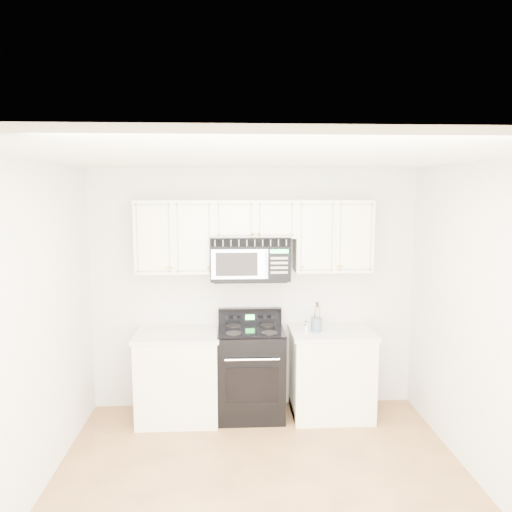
{
  "coord_description": "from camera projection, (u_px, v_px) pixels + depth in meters",
  "views": [
    {
      "loc": [
        -0.25,
        -3.57,
        2.36
      ],
      "look_at": [
        0.0,
        1.3,
        1.72
      ],
      "focal_mm": 35.0,
      "sensor_mm": 36.0,
      "label": 1
    }
  ],
  "objects": [
    {
      "name": "shaker_salt",
      "position": [
        306.0,
        328.0,
        5.08
      ],
      "size": [
        0.04,
        0.04,
        0.1
      ],
      "color": "silver",
      "rests_on": "base_cabinet_right"
    },
    {
      "name": "base_cabinet_left",
      "position": [
        179.0,
        378.0,
        5.18
      ],
      "size": [
        0.86,
        0.65,
        0.92
      ],
      "color": "white",
      "rests_on": "ground"
    },
    {
      "name": "room",
      "position": [
        265.0,
        335.0,
        3.69
      ],
      "size": [
        3.51,
        3.51,
        2.61
      ],
      "color": "#A57D44",
      "rests_on": "ground"
    },
    {
      "name": "microwave",
      "position": [
        250.0,
        258.0,
        5.16
      ],
      "size": [
        0.81,
        0.45,
        0.45
      ],
      "color": "black",
      "rests_on": "ground"
    },
    {
      "name": "upper_cabinets",
      "position": [
        255.0,
        232.0,
        5.17
      ],
      "size": [
        2.44,
        0.37,
        0.75
      ],
      "color": "white",
      "rests_on": "ground"
    },
    {
      "name": "utensil_crock",
      "position": [
        316.0,
        324.0,
        5.15
      ],
      "size": [
        0.11,
        0.11,
        0.3
      ],
      "color": "slate",
      "rests_on": "base_cabinet_right"
    },
    {
      "name": "shaker_pepper",
      "position": [
        307.0,
        325.0,
        5.21
      ],
      "size": [
        0.04,
        0.04,
        0.1
      ],
      "color": "silver",
      "rests_on": "base_cabinet_right"
    },
    {
      "name": "base_cabinet_right",
      "position": [
        331.0,
        375.0,
        5.26
      ],
      "size": [
        0.86,
        0.65,
        0.92
      ],
      "color": "white",
      "rests_on": "ground"
    },
    {
      "name": "range",
      "position": [
        251.0,
        371.0,
        5.24
      ],
      "size": [
        0.68,
        0.63,
        1.1
      ],
      "color": "black",
      "rests_on": "ground"
    }
  ]
}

